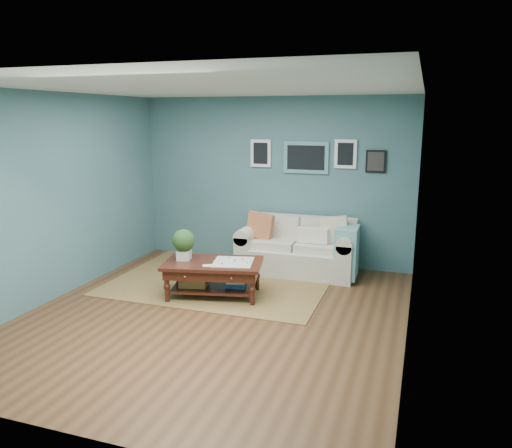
% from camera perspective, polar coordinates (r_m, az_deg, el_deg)
% --- Properties ---
extents(room_shell, '(5.00, 5.02, 2.70)m').
position_cam_1_polar(room_shell, '(5.88, -4.66, 2.14)').
color(room_shell, brown).
rests_on(room_shell, ground).
extents(area_rug, '(3.10, 2.48, 0.01)m').
position_cam_1_polar(area_rug, '(7.48, -3.79, -6.35)').
color(area_rug, brown).
rests_on(area_rug, ground).
extents(loveseat, '(1.84, 0.83, 0.94)m').
position_cam_1_polar(loveseat, '(7.74, 5.34, -2.83)').
color(loveseat, beige).
rests_on(loveseat, ground).
extents(coffee_table, '(1.43, 1.02, 0.90)m').
position_cam_1_polar(coffee_table, '(6.74, -5.47, -4.95)').
color(coffee_table, black).
rests_on(coffee_table, ground).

